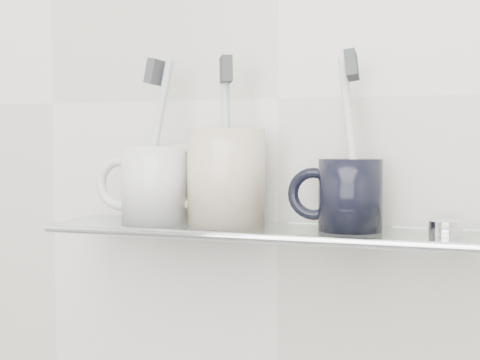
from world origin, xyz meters
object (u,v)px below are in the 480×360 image
at_px(mug_center, 226,177).
at_px(mug_left, 156,184).
at_px(mug_right, 350,195).
at_px(shelf_glass, 264,231).

bearing_deg(mug_center, mug_left, -176.14).
height_order(mug_center, mug_right, mug_center).
bearing_deg(mug_left, mug_center, 20.96).
height_order(shelf_glass, mug_right, mug_right).
bearing_deg(mug_right, mug_center, 178.64).
distance_m(mug_left, mug_right, 0.24).
bearing_deg(mug_left, shelf_glass, 18.88).
xyz_separation_m(shelf_glass, mug_right, (0.10, 0.00, 0.04)).
height_order(mug_left, mug_right, mug_left).
relative_size(mug_center, mug_right, 1.42).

